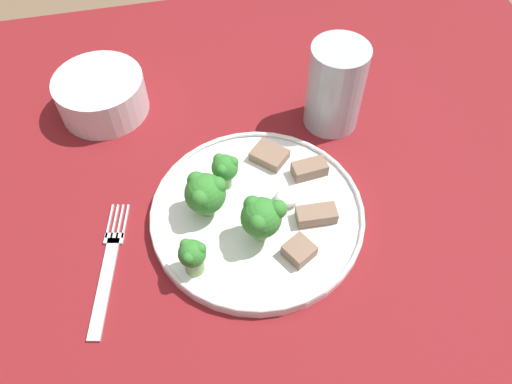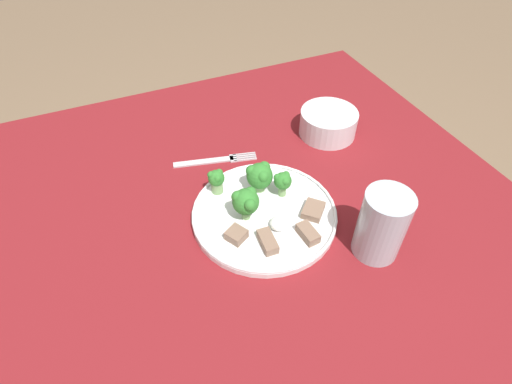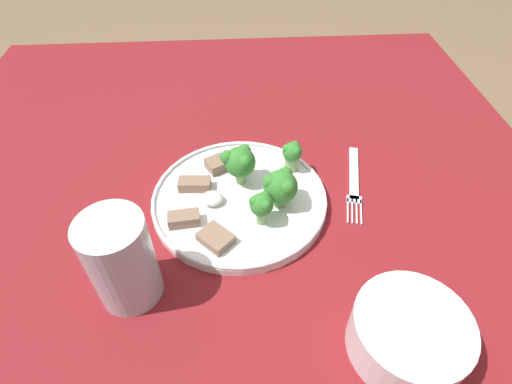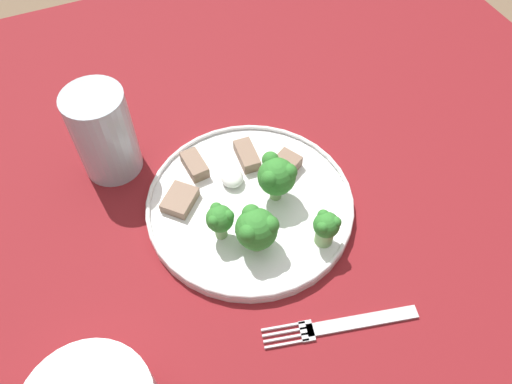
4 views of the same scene
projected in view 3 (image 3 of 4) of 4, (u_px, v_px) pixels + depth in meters
ground_plane at (241, 369)px, 1.21m from camera, size 8.00×8.00×0.00m
table at (232, 226)px, 0.73m from camera, size 1.09×1.10×0.78m
dinner_plate at (240, 199)px, 0.62m from camera, size 0.27×0.27×0.02m
fork at (354, 182)px, 0.66m from camera, size 0.06×0.18×0.00m
cream_bowl at (408, 335)px, 0.45m from camera, size 0.13×0.13×0.06m
drinking_glass at (123, 264)px, 0.48m from camera, size 0.08×0.08×0.13m
broccoli_floret_near_rim_left at (240, 161)px, 0.62m from camera, size 0.05×0.05×0.07m
broccoli_floret_center_left at (292, 154)px, 0.65m from camera, size 0.03×0.03×0.05m
broccoli_floret_back_left at (281, 186)px, 0.59m from camera, size 0.05×0.05×0.06m
broccoli_floret_front_left at (262, 205)px, 0.56m from camera, size 0.03×0.03×0.05m
meat_slice_front_slice at (184, 219)px, 0.58m from camera, size 0.05×0.03×0.02m
meat_slice_middle_slice at (217, 165)px, 0.66m from camera, size 0.04×0.04×0.02m
meat_slice_rear_slice at (216, 238)px, 0.56m from camera, size 0.06×0.06×0.01m
meat_slice_edge_slice at (195, 184)px, 0.63m from camera, size 0.05×0.03×0.02m
sauce_dollop at (212, 198)px, 0.61m from camera, size 0.03×0.03×0.02m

